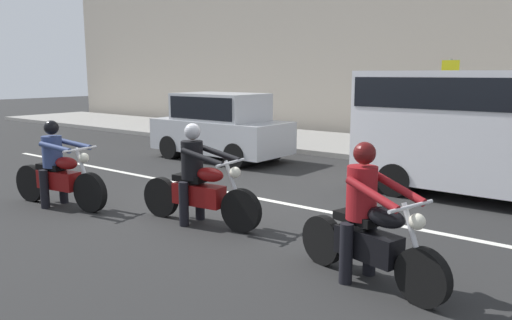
% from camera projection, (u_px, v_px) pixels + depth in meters
% --- Properties ---
extents(ground_plane, '(80.00, 80.00, 0.00)m').
position_uv_depth(ground_plane, '(222.00, 208.00, 8.75)').
color(ground_plane, '#252525').
extents(sidewalk_slab, '(40.00, 4.40, 0.14)m').
position_uv_depth(sidewalk_slab, '(400.00, 150.00, 14.95)').
color(sidewalk_slab, gray).
rests_on(sidewalk_slab, ground_plane).
extents(lane_marking_stripe, '(18.00, 0.14, 0.01)m').
position_uv_depth(lane_marking_stripe, '(269.00, 200.00, 9.23)').
color(lane_marking_stripe, silver).
rests_on(lane_marking_stripe, ground_plane).
extents(motorcycle_with_rider_black_leather, '(2.22, 0.71, 1.58)m').
position_uv_depth(motorcycle_with_rider_black_leather, '(198.00, 184.00, 7.72)').
color(motorcycle_with_rider_black_leather, black).
rests_on(motorcycle_with_rider_black_leather, ground_plane).
extents(motorcycle_with_rider_denim_blue, '(2.18, 0.75, 1.52)m').
position_uv_depth(motorcycle_with_rider_denim_blue, '(58.00, 172.00, 8.74)').
color(motorcycle_with_rider_denim_blue, black).
rests_on(motorcycle_with_rider_denim_blue, ground_plane).
extents(motorcycle_with_rider_crimson, '(1.99, 0.84, 1.59)m').
position_uv_depth(motorcycle_with_rider_crimson, '(368.00, 227.00, 5.53)').
color(motorcycle_with_rider_crimson, black).
rests_on(motorcycle_with_rider_crimson, ground_plane).
extents(parked_hatchback_silver, '(3.81, 1.76, 1.80)m').
position_uv_depth(parked_hatchback_silver, '(221.00, 125.00, 13.48)').
color(parked_hatchback_silver, '#B2B5BA').
rests_on(parked_hatchback_silver, ground_plane).
extents(parked_van_white, '(4.92, 1.96, 2.38)m').
position_uv_depth(parked_van_white, '(497.00, 126.00, 9.09)').
color(parked_van_white, silver).
rests_on(parked_van_white, ground_plane).
extents(street_sign_post, '(0.44, 0.08, 2.54)m').
position_uv_depth(street_sign_post, '(449.00, 99.00, 12.79)').
color(street_sign_post, gray).
rests_on(street_sign_post, sidewalk_slab).
extents(pedestrian_bystander, '(0.34, 0.34, 1.75)m').
position_uv_depth(pedestrian_bystander, '(421.00, 111.00, 15.41)').
color(pedestrian_bystander, black).
rests_on(pedestrian_bystander, sidewalk_slab).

